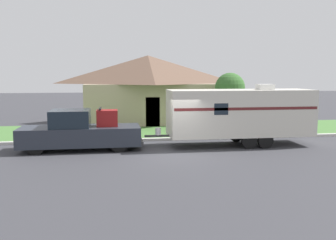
# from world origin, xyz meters

# --- Properties ---
(ground_plane) EXTENTS (120.00, 120.00, 0.00)m
(ground_plane) POSITION_xyz_m (0.00, 0.00, 0.00)
(ground_plane) COLOR #38383D
(curb_strip) EXTENTS (80.00, 0.30, 0.14)m
(curb_strip) POSITION_xyz_m (0.00, 3.75, 0.07)
(curb_strip) COLOR beige
(curb_strip) RESTS_ON ground_plane
(lawn_strip) EXTENTS (80.00, 7.00, 0.03)m
(lawn_strip) POSITION_xyz_m (0.00, 7.40, 0.01)
(lawn_strip) COLOR #477538
(lawn_strip) RESTS_ON ground_plane
(house_across_street) EXTENTS (10.34, 7.41, 5.16)m
(house_across_street) POSITION_xyz_m (-0.10, 12.66, 2.68)
(house_across_street) COLOR tan
(house_across_street) RESTS_ON ground_plane
(pickup_truck) EXTENTS (5.94, 2.06, 2.07)m
(pickup_truck) POSITION_xyz_m (-4.50, 1.77, 0.89)
(pickup_truck) COLOR black
(pickup_truck) RESTS_ON ground_plane
(travel_trailer) EXTENTS (8.71, 2.29, 3.19)m
(travel_trailer) POSITION_xyz_m (3.67, 1.77, 1.72)
(travel_trailer) COLOR black
(travel_trailer) RESTS_ON ground_plane
(mailbox) EXTENTS (0.48, 0.20, 1.34)m
(mailbox) POSITION_xyz_m (6.59, 4.71, 1.03)
(mailbox) COLOR brown
(mailbox) RESTS_ON ground_plane
(tree_in_yard) EXTENTS (2.03, 2.03, 3.81)m
(tree_in_yard) POSITION_xyz_m (5.01, 7.70, 2.77)
(tree_in_yard) COLOR brown
(tree_in_yard) RESTS_ON ground_plane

